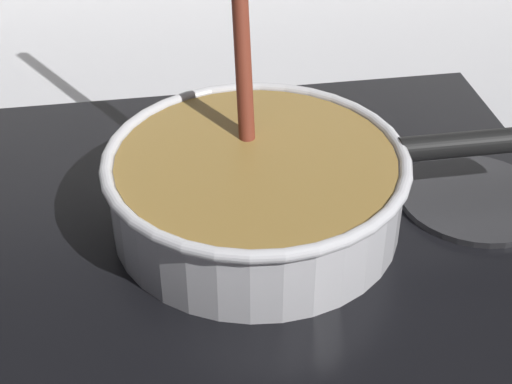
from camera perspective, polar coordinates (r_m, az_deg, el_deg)
The scene contains 5 objects.
ground at distance 0.64m, azimuth 3.80°, elevation -9.46°, with size 2.40×1.60×0.04m, color #B7B7BC.
hob_plate at distance 0.68m, azimuth -0.00°, elevation -2.64°, with size 0.56×0.48×0.01m, color black.
burner_ring at distance 0.68m, azimuth -0.00°, elevation -1.99°, with size 0.17×0.17×0.01m, color #592D0C.
spare_burner at distance 0.73m, azimuth 15.62°, elevation -0.42°, with size 0.14×0.14×0.01m, color #262628.
cooking_pan at distance 0.66m, azimuth 0.12°, elevation 0.46°, with size 0.39×0.26×0.32m.
Camera 1 is at (-0.11, -0.43, 0.43)m, focal length 54.90 mm.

